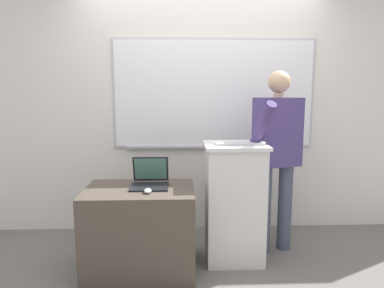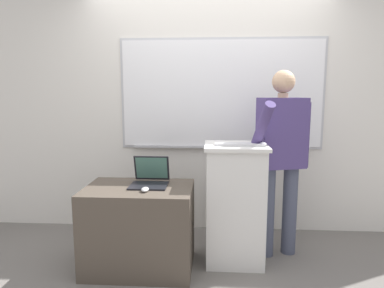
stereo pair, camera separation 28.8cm
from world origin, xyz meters
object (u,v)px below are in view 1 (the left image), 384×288
Objects in this scene: wireless_keyboard at (239,144)px; person_presenter at (277,150)px; side_desk at (140,229)px; laptop at (150,178)px; computer_mouse_by_keyboard at (262,143)px; computer_mouse_by_laptop at (148,191)px; lectern_podium at (234,202)px.

person_presenter is at bearing 27.56° from wireless_keyboard.
side_desk is 1.39m from person_presenter.
laptop is 0.99m from computer_mouse_by_keyboard.
computer_mouse_by_laptop is at bearing -90.24° from laptop.
lectern_podium is 10.45× the size of computer_mouse_by_keyboard.
person_presenter reaches higher than computer_mouse_by_laptop.
side_desk is at bearing 121.96° from computer_mouse_by_laptop.
computer_mouse_by_keyboard is (0.22, -0.07, 0.54)m from lectern_podium.
wireless_keyboard reaches higher than lectern_podium.
laptop is 0.77× the size of wireless_keyboard.
person_presenter is 1.17m from laptop.
side_desk is at bearing 179.22° from person_presenter.
side_desk is 0.43m from laptop.
wireless_keyboard is (0.03, -0.06, 0.53)m from lectern_podium.
lectern_podium is at bearing 12.18° from side_desk.
lectern_podium is at bearing 22.52° from computer_mouse_by_laptop.
laptop is (-0.73, -0.08, 0.24)m from lectern_podium.
laptop is 0.81m from wireless_keyboard.
computer_mouse_by_keyboard is (1.03, 0.10, 0.71)m from side_desk.
wireless_keyboard is (-0.38, -0.20, 0.09)m from person_presenter.
computer_mouse_by_keyboard reaches higher than side_desk.
computer_mouse_by_keyboard reaches higher than laptop.
laptop reaches higher than computer_mouse_by_laptop.
computer_mouse_by_laptop is 1.03m from computer_mouse_by_keyboard.
side_desk is 0.53× the size of person_presenter.
person_presenter is at bearing 47.88° from computer_mouse_by_keyboard.
lectern_podium is at bearing -176.51° from person_presenter.
computer_mouse_by_laptop is at bearing -174.01° from person_presenter.
person_presenter reaches higher than laptop.
laptop is at bearing -178.58° from wireless_keyboard.
wireless_keyboard is at bearing -167.61° from person_presenter.
lectern_podium is at bearing 113.85° from wireless_keyboard.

